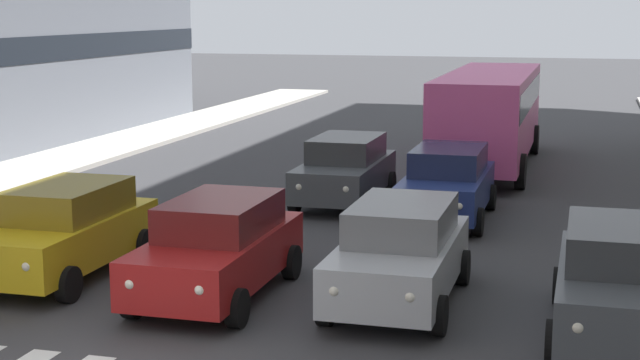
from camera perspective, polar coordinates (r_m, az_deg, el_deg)
The scene contains 7 objects.
car_0 at distance 15.50m, azimuth 17.24°, elevation -5.64°, with size 2.02×4.44×1.72m.
car_1 at distance 16.49m, azimuth 4.75°, elevation -4.28°, with size 2.02×4.44×1.72m.
car_2 at distance 16.88m, azimuth -6.04°, elevation -3.96°, with size 2.02×4.44×1.72m.
car_3 at distance 18.70m, azimuth -14.81°, elevation -2.86°, with size 2.02×4.44×1.72m.
car_row2_0 at distance 24.81m, azimuth 1.50°, elevation 0.63°, with size 2.02×4.44×1.72m.
car_row2_1 at distance 23.07m, azimuth 7.53°, elevation -0.18°, with size 2.02×4.44×1.72m.
bus_behind_traffic at distance 30.93m, azimuth 10.00°, elevation 4.19°, with size 2.78×10.50×3.00m.
Camera 1 is at (-6.14, 10.58, 4.98)m, focal length 54.21 mm.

